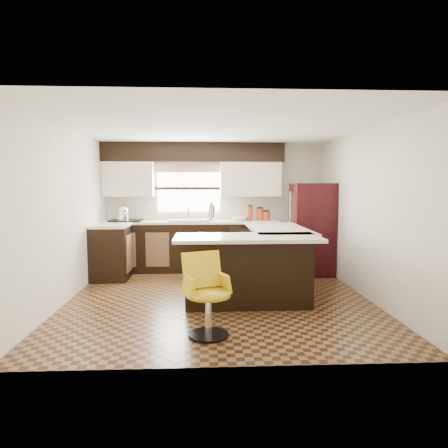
{
  "coord_description": "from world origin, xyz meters",
  "views": [
    {
      "loc": [
        -0.2,
        -5.58,
        1.59
      ],
      "look_at": [
        0.1,
        0.45,
        1.02
      ],
      "focal_mm": 32.0,
      "sensor_mm": 36.0,
      "label": 1
    }
  ],
  "objects": [
    {
      "name": "counter_pen_return",
      "position": [
        0.35,
        -0.44,
        0.92
      ],
      "size": [
        1.89,
        0.84,
        0.04
      ],
      "primitive_type": "cube",
      "color": "silver",
      "rests_on": "peninsula_return"
    },
    {
      "name": "counter_back",
      "position": [
        -0.45,
        1.9,
        0.92
      ],
      "size": [
        3.3,
        0.6,
        0.04
      ],
      "primitive_type": "cube",
      "color": "silver",
      "rests_on": "base_cab_back"
    },
    {
      "name": "window_pane",
      "position": [
        -0.5,
        2.18,
        1.55
      ],
      "size": [
        1.2,
        0.02,
        0.9
      ],
      "primitive_type": "cube",
      "color": "white",
      "rests_on": "wall_back"
    },
    {
      "name": "valance",
      "position": [
        -0.5,
        2.14,
        1.94
      ],
      "size": [
        1.3,
        0.06,
        0.18
      ],
      "primitive_type": "cube",
      "color": "#D19B93",
      "rests_on": "wall_back"
    },
    {
      "name": "sink",
      "position": [
        -0.5,
        1.88,
        0.96
      ],
      "size": [
        0.75,
        0.45,
        0.03
      ],
      "primitive_type": "cube",
      "color": "#B2B2B7",
      "rests_on": "counter_back"
    },
    {
      "name": "counter_left",
      "position": [
        -1.8,
        1.25,
        0.92
      ],
      "size": [
        0.6,
        0.7,
        0.04
      ],
      "primitive_type": "cube",
      "color": "silver",
      "rests_on": "base_cab_left"
    },
    {
      "name": "cooktop",
      "position": [
        -1.65,
        1.88,
        0.96
      ],
      "size": [
        0.58,
        0.5,
        0.02
      ],
      "primitive_type": "cube",
      "color": "black",
      "rests_on": "counter_back"
    },
    {
      "name": "base_cab_back",
      "position": [
        -0.45,
        1.9,
        0.45
      ],
      "size": [
        3.3,
        0.6,
        0.9
      ],
      "primitive_type": "cube",
      "color": "black",
      "rests_on": "floor"
    },
    {
      "name": "upper_cab_left",
      "position": [
        -1.62,
        2.03,
        1.72
      ],
      "size": [
        0.94,
        0.35,
        0.64
      ],
      "primitive_type": "cube",
      "color": "beige",
      "rests_on": "wall_back"
    },
    {
      "name": "wall_back",
      "position": [
        0.0,
        2.2,
        1.2
      ],
      "size": [
        4.4,
        0.0,
        4.4
      ],
      "primitive_type": "plane",
      "rotation": [
        1.57,
        0.0,
        0.0
      ],
      "color": "beige",
      "rests_on": "floor"
    },
    {
      "name": "peninsula_return",
      "position": [
        0.38,
        -0.35,
        0.45
      ],
      "size": [
        1.65,
        0.6,
        0.9
      ],
      "primitive_type": "cube",
      "color": "black",
      "rests_on": "floor"
    },
    {
      "name": "wall_front",
      "position": [
        0.0,
        -2.2,
        1.2
      ],
      "size": [
        4.4,
        0.0,
        4.4
      ],
      "primitive_type": "plane",
      "rotation": [
        -1.57,
        0.0,
        0.0
      ],
      "color": "beige",
      "rests_on": "floor"
    },
    {
      "name": "base_cab_left",
      "position": [
        -1.8,
        1.25,
        0.45
      ],
      "size": [
        0.6,
        0.7,
        0.9
      ],
      "primitive_type": "cube",
      "color": "black",
      "rests_on": "floor"
    },
    {
      "name": "kettle",
      "position": [
        -1.71,
        1.88,
        1.12
      ],
      "size": [
        0.22,
        0.22,
        0.3
      ],
      "primitive_type": null,
      "color": "silver",
      "rests_on": "cooktop"
    },
    {
      "name": "canister_med",
      "position": [
        0.85,
        1.92,
        1.06
      ],
      "size": [
        0.13,
        0.13,
        0.22
      ],
      "primitive_type": "cylinder",
      "color": "#943A15",
      "rests_on": "counter_back"
    },
    {
      "name": "canister_large",
      "position": [
        0.65,
        1.92,
        1.08
      ],
      "size": [
        0.12,
        0.12,
        0.26
      ],
      "primitive_type": "cylinder",
      "color": "#943A15",
      "rests_on": "counter_back"
    },
    {
      "name": "refrigerator",
      "position": [
        1.73,
        1.46,
        0.82
      ],
      "size": [
        0.7,
        0.68,
        1.64
      ],
      "primitive_type": "cube",
      "color": "black",
      "rests_on": "floor"
    },
    {
      "name": "bar_chair",
      "position": [
        -0.16,
        -1.46,
        0.44
      ],
      "size": [
        0.62,
        0.62,
        0.89
      ],
      "primitive_type": null,
      "rotation": [
        0.0,
        0.0,
        0.39
      ],
      "color": "gold",
      "rests_on": "floor"
    },
    {
      "name": "floor",
      "position": [
        0.0,
        0.0,
        0.0
      ],
      "size": [
        4.4,
        4.4,
        0.0
      ],
      "primitive_type": "plane",
      "color": "#49301A",
      "rests_on": "ground"
    },
    {
      "name": "counter_pen_long",
      "position": [
        0.95,
        0.62,
        0.92
      ],
      "size": [
        0.84,
        1.95,
        0.04
      ],
      "primitive_type": "cube",
      "color": "silver",
      "rests_on": "peninsula_long"
    },
    {
      "name": "upper_cab_right",
      "position": [
        0.68,
        2.03,
        1.72
      ],
      "size": [
        1.14,
        0.35,
        0.64
      ],
      "primitive_type": "cube",
      "color": "beige",
      "rests_on": "wall_back"
    },
    {
      "name": "wall_left",
      "position": [
        -2.1,
        0.0,
        1.2
      ],
      "size": [
        0.0,
        4.4,
        4.4
      ],
      "primitive_type": "plane",
      "rotation": [
        1.57,
        0.0,
        1.57
      ],
      "color": "beige",
      "rests_on": "floor"
    },
    {
      "name": "percolator",
      "position": [
        -0.07,
        1.9,
        1.1
      ],
      "size": [
        0.14,
        0.14,
        0.3
      ],
      "primitive_type": "cylinder",
      "color": "silver",
      "rests_on": "counter_back"
    },
    {
      "name": "ceiling",
      "position": [
        0.0,
        0.0,
        2.4
      ],
      "size": [
        4.4,
        4.4,
        0.0
      ],
      "primitive_type": "plane",
      "rotation": [
        3.14,
        0.0,
        0.0
      ],
      "color": "silver",
      "rests_on": "wall_back"
    },
    {
      "name": "dishwasher",
      "position": [
        0.55,
        1.61,
        0.43
      ],
      "size": [
        0.58,
        0.03,
        0.78
      ],
      "primitive_type": "cube",
      "color": "black",
      "rests_on": "floor"
    },
    {
      "name": "soffit",
      "position": [
        -0.4,
        2.03,
        2.22
      ],
      "size": [
        3.4,
        0.35,
        0.36
      ],
      "primitive_type": "cube",
      "color": "black",
      "rests_on": "wall_back"
    },
    {
      "name": "canister_small",
      "position": [
        0.97,
        1.92,
        1.03
      ],
      "size": [
        0.14,
        0.14,
        0.16
      ],
      "primitive_type": "cylinder",
      "color": "#943A15",
      "rests_on": "counter_back"
    },
    {
      "name": "mixing_bowl",
      "position": [
        0.46,
        1.9,
        0.98
      ],
      "size": [
        0.34,
        0.34,
        0.07
      ],
      "primitive_type": "imported",
      "rotation": [
        0.0,
        0.0,
        -0.16
      ],
      "color": "white",
      "rests_on": "counter_back"
    },
    {
      "name": "wall_right",
      "position": [
        2.1,
        0.0,
        1.2
      ],
      "size": [
        0.0,
        4.4,
        4.4
      ],
      "primitive_type": "plane",
      "rotation": [
        1.57,
        0.0,
        -1.57
      ],
      "color": "beige",
      "rests_on": "floor"
    },
    {
      "name": "peninsula_long",
      "position": [
        0.9,
        0.62,
        0.45
      ],
      "size": [
        0.6,
        1.95,
        0.9
      ],
      "primitive_type": "cube",
      "color": "black",
      "rests_on": "floor"
    }
  ]
}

